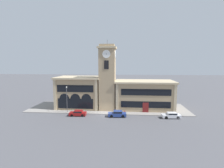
# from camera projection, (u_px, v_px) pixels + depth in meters

# --- Properties ---
(ground_plane) EXTENTS (300.00, 300.00, 0.00)m
(ground_plane) POSITION_uv_depth(u_px,v_px,m) (105.00, 115.00, 43.32)
(ground_plane) COLOR #4C4C51
(sidewalk_kerb) EXTENTS (43.53, 12.88, 0.15)m
(sidewalk_kerb) POSITION_uv_depth(u_px,v_px,m) (108.00, 108.00, 49.68)
(sidewalk_kerb) COLOR gray
(sidewalk_kerb) RESTS_ON ground_plane
(clock_tower) EXTENTS (4.87, 4.87, 18.74)m
(clock_tower) POSITION_uv_depth(u_px,v_px,m) (107.00, 78.00, 46.79)
(clock_tower) COLOR tan
(clock_tower) RESTS_ON ground_plane
(town_hall_left_wing) EXTENTS (12.56, 9.09, 8.85)m
(town_hall_left_wing) POSITION_uv_depth(u_px,v_px,m) (80.00, 92.00, 50.08)
(town_hall_left_wing) COLOR tan
(town_hall_left_wing) RESTS_ON ground_plane
(town_hall_right_wing) EXTENTS (16.08, 9.09, 7.87)m
(town_hall_right_wing) POSITION_uv_depth(u_px,v_px,m) (144.00, 95.00, 48.57)
(town_hall_right_wing) COLOR tan
(town_hall_right_wing) RESTS_ON ground_plane
(parked_car_near) EXTENTS (4.16, 2.15, 1.30)m
(parked_car_near) POSITION_uv_depth(u_px,v_px,m) (78.00, 113.00, 42.32)
(parked_car_near) COLOR maroon
(parked_car_near) RESTS_ON ground_plane
(parked_car_mid) EXTENTS (4.36, 2.14, 1.46)m
(parked_car_mid) POSITION_uv_depth(u_px,v_px,m) (117.00, 114.00, 41.48)
(parked_car_mid) COLOR navy
(parked_car_mid) RESTS_ON ground_plane
(parked_car_far) EXTENTS (4.36, 1.98, 1.34)m
(parked_car_far) POSITION_uv_depth(u_px,v_px,m) (171.00, 115.00, 40.41)
(parked_car_far) COLOR silver
(parked_car_far) RESTS_ON ground_plane
(street_lamp) EXTENTS (0.36, 0.36, 6.69)m
(street_lamp) POSITION_uv_depth(u_px,v_px,m) (67.00, 96.00, 44.28)
(street_lamp) COLOR #4C4C51
(street_lamp) RESTS_ON sidewalk_kerb
(bollard) EXTENTS (0.18, 0.18, 1.06)m
(bollard) POSITION_uv_depth(u_px,v_px,m) (172.00, 113.00, 42.07)
(bollard) COLOR black
(bollard) RESTS_ON sidewalk_kerb
(fire_hydrant) EXTENTS (0.22, 0.22, 0.87)m
(fire_hydrant) POSITION_uv_depth(u_px,v_px,m) (125.00, 112.00, 43.31)
(fire_hydrant) COLOR red
(fire_hydrant) RESTS_ON sidewalk_kerb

